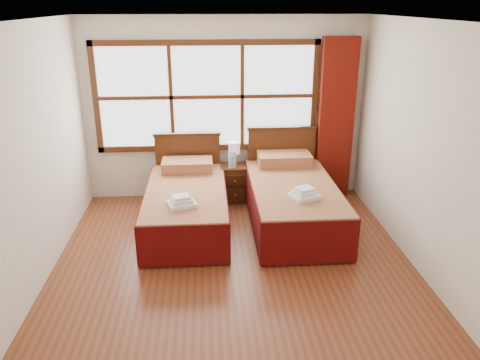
{
  "coord_description": "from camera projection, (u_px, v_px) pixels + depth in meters",
  "views": [
    {
      "loc": [
        -0.27,
        -4.39,
        2.76
      ],
      "look_at": [
        0.11,
        0.7,
        0.81
      ],
      "focal_mm": 35.0,
      "sensor_mm": 36.0,
      "label": 1
    }
  ],
  "objects": [
    {
      "name": "wall_back",
      "position": [
        225.0,
        110.0,
        6.72
      ],
      "size": [
        4.0,
        0.0,
        4.0
      ],
      "primitive_type": "plane",
      "rotation": [
        1.57,
        0.0,
        0.0
      ],
      "color": "silver",
      "rests_on": "floor"
    },
    {
      "name": "bed_left",
      "position": [
        187.0,
        204.0,
        6.06
      ],
      "size": [
        1.03,
        2.05,
        1.0
      ],
      "color": "#3C1E0C",
      "rests_on": "floor"
    },
    {
      "name": "curtain",
      "position": [
        336.0,
        119.0,
        6.75
      ],
      "size": [
        0.5,
        0.16,
        2.3
      ],
      "primitive_type": "cube",
      "color": "maroon",
      "rests_on": "wall_back"
    },
    {
      "name": "wall_left",
      "position": [
        27.0,
        164.0,
        4.49
      ],
      "size": [
        0.0,
        4.5,
        4.5
      ],
      "primitive_type": "plane",
      "rotation": [
        1.57,
        0.0,
        1.57
      ],
      "color": "silver",
      "rests_on": "floor"
    },
    {
      "name": "towels_left",
      "position": [
        182.0,
        202.0,
        5.42
      ],
      "size": [
        0.37,
        0.35,
        0.13
      ],
      "rotation": [
        0.0,
        0.0,
        0.31
      ],
      "color": "white",
      "rests_on": "bed_left"
    },
    {
      "name": "floor",
      "position": [
        235.0,
        272.0,
        5.09
      ],
      "size": [
        4.5,
        4.5,
        0.0
      ],
      "primitive_type": "plane",
      "color": "brown",
      "rests_on": "ground"
    },
    {
      "name": "lamp",
      "position": [
        234.0,
        148.0,
        6.78
      ],
      "size": [
        0.17,
        0.17,
        0.33
      ],
      "color": "gold",
      "rests_on": "nightstand"
    },
    {
      "name": "ceiling",
      "position": [
        234.0,
        21.0,
        4.16
      ],
      "size": [
        4.5,
        4.5,
        0.0
      ],
      "primitive_type": "plane",
      "rotation": [
        3.14,
        0.0,
        0.0
      ],
      "color": "white",
      "rests_on": "wall_back"
    },
    {
      "name": "towels_right",
      "position": [
        304.0,
        194.0,
        5.55
      ],
      "size": [
        0.39,
        0.37,
        0.13
      ],
      "rotation": [
        0.0,
        0.0,
        0.38
      ],
      "color": "white",
      "rests_on": "bed_right"
    },
    {
      "name": "nightstand",
      "position": [
        234.0,
        183.0,
        6.86
      ],
      "size": [
        0.4,
        0.4,
        0.53
      ],
      "color": "#4A2410",
      "rests_on": "floor"
    },
    {
      "name": "window",
      "position": [
        207.0,
        97.0,
        6.6
      ],
      "size": [
        3.16,
        0.06,
        1.56
      ],
      "color": "white",
      "rests_on": "wall_back"
    },
    {
      "name": "wall_right",
      "position": [
        430.0,
        155.0,
        4.76
      ],
      "size": [
        0.0,
        4.5,
        4.5
      ],
      "primitive_type": "plane",
      "rotation": [
        1.57,
        0.0,
        -1.57
      ],
      "color": "silver",
      "rests_on": "floor"
    },
    {
      "name": "bed_right",
      "position": [
        292.0,
        199.0,
        6.14
      ],
      "size": [
        1.09,
        2.12,
        1.07
      ],
      "color": "#3C1E0C",
      "rests_on": "floor"
    },
    {
      "name": "bottle_far",
      "position": [
        234.0,
        161.0,
        6.67
      ],
      "size": [
        0.06,
        0.06,
        0.22
      ],
      "color": "silver",
      "rests_on": "nightstand"
    },
    {
      "name": "bottle_near",
      "position": [
        230.0,
        161.0,
        6.64
      ],
      "size": [
        0.06,
        0.06,
        0.23
      ],
      "color": "silver",
      "rests_on": "nightstand"
    }
  ]
}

